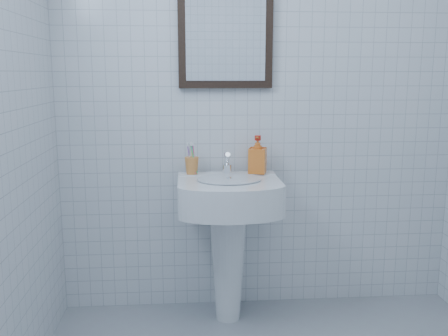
{
  "coord_description": "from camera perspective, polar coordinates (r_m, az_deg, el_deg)",
  "views": [
    {
      "loc": [
        -0.41,
        -1.52,
        1.32
      ],
      "look_at": [
        -0.22,
        0.86,
        0.87
      ],
      "focal_mm": 40.0,
      "sensor_mm": 36.0,
      "label": 1
    }
  ],
  "objects": [
    {
      "name": "faucet",
      "position": [
        2.65,
        0.34,
        0.36
      ],
      "size": [
        0.05,
        0.11,
        0.12
      ],
      "color": "silver",
      "rests_on": "washbasin"
    },
    {
      "name": "soap_dispenser",
      "position": [
        2.67,
        3.86,
        1.55
      ],
      "size": [
        0.11,
        0.11,
        0.2
      ],
      "primitive_type": "imported",
      "rotation": [
        0.0,
        0.0,
        -0.29
      ],
      "color": "#DA5115",
      "rests_on": "washbasin"
    },
    {
      "name": "wall_back",
      "position": [
        2.75,
        4.17,
        9.31
      ],
      "size": [
        2.2,
        0.02,
        2.5
      ],
      "primitive_type": "cube",
      "color": "silver",
      "rests_on": "ground"
    },
    {
      "name": "wall_mirror",
      "position": [
        2.71,
        0.17,
        15.66
      ],
      "size": [
        0.5,
        0.04,
        0.62
      ],
      "color": "black",
      "rests_on": "wall_back"
    },
    {
      "name": "toothbrush_cup",
      "position": [
        2.65,
        -3.7,
        0.28
      ],
      "size": [
        0.09,
        0.09,
        0.09
      ],
      "primitive_type": null,
      "rotation": [
        0.0,
        0.0,
        -0.3
      ],
      "color": "orange",
      "rests_on": "washbasin"
    },
    {
      "name": "washbasin",
      "position": [
        2.63,
        0.5,
        -6.56
      ],
      "size": [
        0.52,
        0.38,
        0.8
      ],
      "color": "white",
      "rests_on": "ground"
    }
  ]
}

